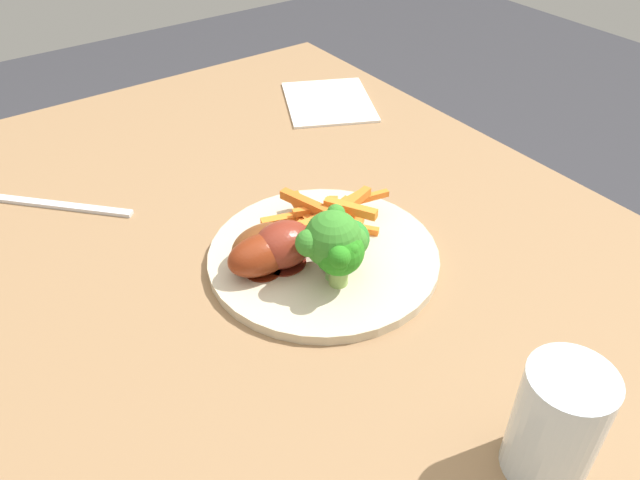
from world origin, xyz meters
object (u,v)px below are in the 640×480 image
Objects in this scene: broccoli_floret_front at (333,239)px; water_glass at (557,424)px; chicken_drumstick_near at (267,244)px; chicken_drumstick_extra at (266,253)px; carrot_fries_pile at (327,216)px; broccoli_floret_back at (347,237)px; dining_table at (340,341)px; broccoli_floret_middle at (339,251)px; dinner_plate at (320,258)px; fork at (63,206)px; chicken_drumstick_far at (286,244)px.

water_glass reaches higher than broccoli_floret_front.
chicken_drumstick_extra is (-0.02, 0.01, 0.00)m from chicken_drumstick_near.
broccoli_floret_back is at bearing 162.86° from carrot_fries_pile.
broccoli_floret_middle is (-0.02, 0.02, 0.16)m from dining_table.
water_glass is (-0.26, -0.01, -0.00)m from broccoli_floret_middle.
water_glass is (-0.32, 0.00, 0.05)m from dinner_plate.
fork is at bearing 30.14° from broccoli_floret_middle.
chicken_drumstick_extra is 0.71× the size of fork.
chicken_drumstick_extra is 0.31m from fork.
broccoli_floret_front is at bearing -150.25° from chicken_drumstick_near.
broccoli_floret_front reaches higher than carrot_fries_pile.
carrot_fries_pile is at bearing -45.14° from dinner_plate.
broccoli_floret_back is 0.31× the size of fork.
dinner_plate is 0.08m from broccoli_floret_middle.
carrot_fries_pile is at bearing -17.14° from broccoli_floret_back.
broccoli_floret_front is (-0.04, 0.01, 0.06)m from dinner_plate.
carrot_fries_pile reaches higher than dining_table.
carrot_fries_pile is at bearing -179.31° from fork.
water_glass reaches higher than chicken_drumstick_extra.
broccoli_floret_back is at bearing -128.05° from chicken_drumstick_far.
broccoli_floret_middle is (-0.05, 0.01, 0.05)m from dinner_plate.
broccoli_floret_front is at bearing -153.46° from chicken_drumstick_far.
water_glass is at bearing -171.74° from chicken_drumstick_near.
chicken_drumstick_far is (0.04, 0.05, -0.01)m from broccoli_floret_back.
fork is 1.73× the size of water_glass.
broccoli_floret_back is at bearing -51.54° from broccoli_floret_middle.
dinner_plate is 4.52× the size of broccoli_floret_back.
broccoli_floret_back is 0.29m from water_glass.
dining_table is 10.47× the size of chicken_drumstick_far.
dining_table is 0.40m from fork.
chicken_drumstick_extra reaches higher than fork.
chicken_drumstick_far is at bearing -141.97° from chicken_drumstick_near.
carrot_fries_pile is 1.18× the size of chicken_drumstick_near.
chicken_drumstick_far is (0.05, 0.03, -0.03)m from broccoli_floret_front.
water_glass is (-0.60, -0.21, 0.05)m from fork.
fork is (0.32, 0.20, -0.06)m from broccoli_floret_front.
broccoli_floret_middle is 0.53× the size of chicken_drumstick_extra.
chicken_drumstick_near is at bearing 93.74° from carrot_fries_pile.
carrot_fries_pile is (0.08, -0.05, -0.03)m from broccoli_floret_front.
fork is 0.64m from water_glass.
fork is (0.27, 0.17, -0.03)m from chicken_drumstick_far.
broccoli_floret_front is 0.01m from broccoli_floret_middle.
carrot_fries_pile is at bearing -77.45° from chicken_drumstick_extra.
chicken_drumstick_far is at bearing 43.10° from dining_table.
chicken_drumstick_extra is at bearing 102.55° from carrot_fries_pile.
broccoli_floret_front reaches higher than chicken_drumstick_near.
carrot_fries_pile is 0.08m from chicken_drumstick_far.
broccoli_floret_middle is at bearing -142.96° from chicken_drumstick_extra.
carrot_fries_pile is 1.31× the size of chicken_drumstick_far.
broccoli_floret_middle is at bearing 151.07° from carrot_fries_pile.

